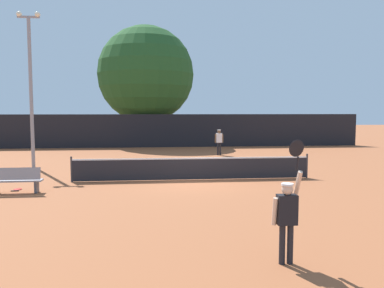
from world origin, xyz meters
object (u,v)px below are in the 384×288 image
object	(u,v)px
player_serving	(287,211)
player_receiving	(219,140)
spare_racket	(17,189)
courtside_bench	(16,180)
tennis_ball	(170,172)
large_tree	(146,74)
parked_car_mid	(266,133)
parked_car_near	(237,133)
light_pole	(31,80)

from	to	relation	value
player_serving	player_receiving	xyz separation A→B (m)	(1.84, 18.39, -0.00)
player_serving	spare_racket	xyz separation A→B (m)	(-7.65, 7.89, -1.03)
courtside_bench	tennis_ball	bearing A→B (deg)	36.63
large_tree	parked_car_mid	size ratio (longest dim) A/B	2.37
tennis_ball	parked_car_near	size ratio (longest dim) A/B	0.02
player_receiving	large_tree	bearing A→B (deg)	-61.46
spare_racket	parked_car_near	world-z (taller)	parked_car_near
tennis_ball	spare_racket	distance (m)	6.90
light_pole	parked_car_near	xyz separation A→B (m)	(14.47, 16.67, -3.77)
player_serving	spare_racket	size ratio (longest dim) A/B	4.67
player_receiving	spare_racket	xyz separation A→B (m)	(-9.48, -10.50, -1.02)
light_pole	player_serving	bearing A→B (deg)	-57.56
player_receiving	tennis_ball	world-z (taller)	player_receiving
player_receiving	parked_car_mid	size ratio (longest dim) A/B	0.39
spare_racket	parked_car_near	bearing A→B (deg)	59.50
courtside_bench	light_pole	size ratio (longest dim) A/B	0.23
player_receiving	light_pole	bearing A→B (deg)	23.19
spare_racket	large_tree	distance (m)	21.01
player_receiving	light_pole	distance (m)	12.08
large_tree	courtside_bench	bearing A→B (deg)	-102.21
spare_racket	parked_car_mid	bearing A→B (deg)	54.24
parked_car_mid	light_pole	bearing A→B (deg)	-131.46
parked_car_near	parked_car_mid	bearing A→B (deg)	-3.08
player_receiving	spare_racket	world-z (taller)	player_receiving
parked_car_mid	large_tree	bearing A→B (deg)	-160.88
tennis_ball	light_pole	size ratio (longest dim) A/B	0.01
player_receiving	large_tree	size ratio (longest dim) A/B	0.16
player_receiving	large_tree	world-z (taller)	large_tree
large_tree	parked_car_mid	bearing A→B (deg)	14.27
tennis_ball	spare_racket	world-z (taller)	tennis_ball
player_serving	large_tree	distance (m)	28.11
courtside_bench	large_tree	world-z (taller)	large_tree
spare_racket	player_receiving	bearing A→B (deg)	47.91
light_pole	player_receiving	bearing A→B (deg)	23.19
spare_racket	light_pole	bearing A→B (deg)	100.90
player_serving	parked_car_near	xyz separation A→B (m)	(5.68, 30.50, -0.27)
tennis_ball	light_pole	xyz separation A→B (m)	(-7.03, 2.34, 4.52)
tennis_ball	light_pole	world-z (taller)	light_pole
tennis_ball	parked_car_near	world-z (taller)	parked_car_near
large_tree	parked_car_mid	world-z (taller)	large_tree
spare_racket	parked_car_near	xyz separation A→B (m)	(13.32, 22.62, 0.76)
tennis_ball	courtside_bench	xyz separation A→B (m)	(-5.71, -4.25, 0.45)
spare_racket	parked_car_mid	distance (m)	27.82
spare_racket	courtside_bench	size ratio (longest dim) A/B	0.29
tennis_ball	parked_car_near	bearing A→B (deg)	68.62
large_tree	parked_car_near	size ratio (longest dim) A/B	2.42
parked_car_mid	tennis_ball	bearing A→B (deg)	-113.83
spare_racket	parked_car_mid	xyz separation A→B (m)	(16.25, 22.56, 0.76)
player_receiving	courtside_bench	xyz separation A→B (m)	(-9.31, -11.14, -0.56)
tennis_ball	courtside_bench	distance (m)	7.13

